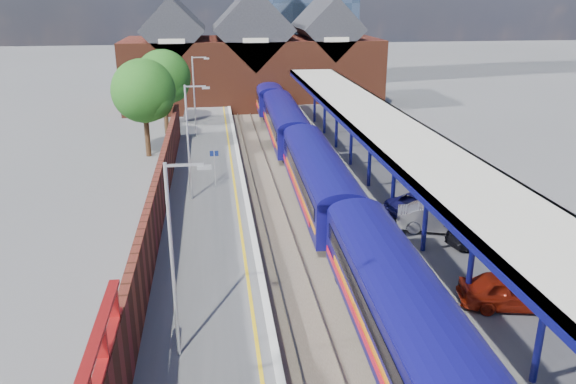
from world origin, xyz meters
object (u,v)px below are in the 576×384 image
object	(u,v)px
lamp_post_b	(176,251)
parked_car_red	(513,291)
parked_car_dark	(484,234)
parked_car_blue	(425,203)
lamp_post_d	(196,92)
train	(299,143)
lamp_post_c	(190,136)
parked_car_silver	(440,218)
platform_sign	(215,163)

from	to	relation	value
lamp_post_b	parked_car_red	size ratio (longest dim) A/B	1.67
parked_car_dark	parked_car_blue	size ratio (longest dim) A/B	0.83
parked_car_blue	lamp_post_d	bearing A→B (deg)	13.39
lamp_post_d	train	bearing A→B (deg)	-43.92
parked_car_dark	parked_car_red	bearing A→B (deg)	153.20
lamp_post_c	parked_car_blue	xyz separation A→B (m)	(13.22, -4.32, -3.34)
train	parked_car_silver	bearing A→B (deg)	-71.02
lamp_post_c	parked_car_dark	world-z (taller)	lamp_post_c
lamp_post_c	parked_car_blue	size ratio (longest dim) A/B	1.48
lamp_post_d	platform_sign	size ratio (longest dim) A/B	2.80
train	parked_car_blue	xyz separation A→B (m)	(5.37, -12.76, -0.47)
train	parked_car_blue	size ratio (longest dim) A/B	13.98
lamp_post_d	parked_car_dark	size ratio (longest dim) A/B	1.79
lamp_post_c	lamp_post_d	bearing A→B (deg)	90.00
lamp_post_b	parked_car_dark	size ratio (longest dim) A/B	1.79
parked_car_red	parked_car_dark	distance (m)	6.02
lamp_post_c	parked_car_silver	size ratio (longest dim) A/B	1.56
lamp_post_d	parked_car_dark	bearing A→B (deg)	-59.49
platform_sign	parked_car_dark	world-z (taller)	platform_sign
platform_sign	lamp_post_c	bearing A→B (deg)	-124.26
lamp_post_b	parked_car_blue	size ratio (longest dim) A/B	1.48
platform_sign	parked_car_red	size ratio (longest dim) A/B	0.59
lamp_post_b	parked_car_red	distance (m)	13.47
platform_sign	parked_car_blue	bearing A→B (deg)	-28.05
lamp_post_c	parked_car_red	world-z (taller)	lamp_post_c
train	parked_car_dark	size ratio (longest dim) A/B	16.88
lamp_post_d	parked_car_red	bearing A→B (deg)	-66.98
train	parked_car_red	world-z (taller)	train
lamp_post_d	parked_car_silver	xyz separation A→B (m)	(13.10, -22.80, -3.25)
lamp_post_b	parked_car_red	bearing A→B (deg)	6.32
platform_sign	parked_car_blue	world-z (taller)	platform_sign
train	platform_sign	world-z (taller)	platform_sign
parked_car_red	parked_car_silver	xyz separation A→B (m)	(0.11, 7.76, 0.03)
lamp_post_c	parked_car_dark	xyz separation A→B (m)	(14.59, -8.76, -3.43)
lamp_post_b	parked_car_dark	bearing A→B (deg)	26.39
lamp_post_d	lamp_post_b	bearing A→B (deg)	-90.00
lamp_post_d	platform_sign	distance (m)	14.25
lamp_post_c	parked_car_red	bearing A→B (deg)	-48.28
train	parked_car_silver	distance (m)	16.12
parked_car_silver	parked_car_dark	size ratio (longest dim) A/B	1.15
train	lamp_post_c	size ratio (longest dim) A/B	9.42
platform_sign	parked_car_dark	size ratio (longest dim) A/B	0.64
lamp_post_d	parked_car_silver	bearing A→B (deg)	-60.12
platform_sign	lamp_post_b	bearing A→B (deg)	-94.33
parked_car_silver	lamp_post_c	bearing A→B (deg)	81.19
lamp_post_c	lamp_post_d	xyz separation A→B (m)	(0.00, 16.00, 0.00)
platform_sign	parked_car_dark	distance (m)	17.09
train	platform_sign	size ratio (longest dim) A/B	26.38
lamp_post_c	parked_car_silver	bearing A→B (deg)	-27.43
parked_car_red	parked_car_blue	world-z (taller)	parked_car_red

